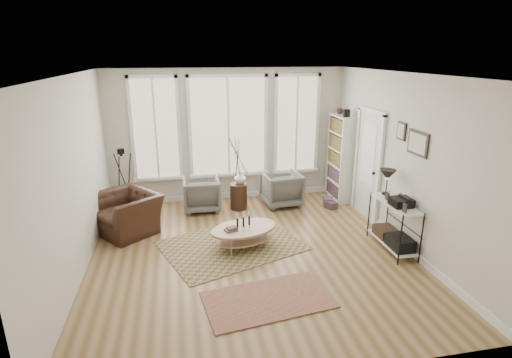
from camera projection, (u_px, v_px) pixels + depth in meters
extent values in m
plane|color=#95744D|center=(251.00, 253.00, 6.67)|extent=(5.50, 5.50, 0.00)
plane|color=white|center=(250.00, 74.00, 5.79)|extent=(5.50, 5.50, 0.00)
cube|color=beige|center=(228.00, 136.00, 8.81)|extent=(5.20, 0.04, 2.90)
cube|color=beige|center=(305.00, 252.00, 3.66)|extent=(5.20, 0.04, 2.90)
cube|color=beige|center=(74.00, 180.00, 5.76)|extent=(0.04, 5.50, 2.90)
cube|color=beige|center=(403.00, 161.00, 6.71)|extent=(0.04, 5.50, 2.90)
cube|color=white|center=(230.00, 195.00, 9.22)|extent=(5.10, 0.04, 0.12)
cube|color=white|center=(393.00, 236.00, 7.13)|extent=(0.03, 5.40, 0.12)
cube|color=#DDC286|center=(228.00, 127.00, 8.73)|extent=(1.60, 0.03, 2.10)
cube|color=#DDC286|center=(156.00, 129.00, 8.44)|extent=(0.90, 0.03, 2.10)
cube|color=#DDC286|center=(296.00, 124.00, 9.01)|extent=(0.90, 0.03, 2.10)
cube|color=white|center=(228.00, 127.00, 8.71)|extent=(1.74, 0.06, 2.24)
cube|color=white|center=(156.00, 129.00, 8.42)|extent=(1.04, 0.06, 2.24)
cube|color=white|center=(297.00, 124.00, 8.99)|extent=(1.04, 0.06, 2.24)
cube|color=white|center=(229.00, 174.00, 9.02)|extent=(4.10, 0.12, 0.06)
cube|color=silver|center=(368.00, 166.00, 7.91)|extent=(0.04, 0.88, 2.10)
cube|color=white|center=(368.00, 154.00, 7.83)|extent=(0.01, 0.55, 1.20)
cube|color=white|center=(379.00, 173.00, 7.44)|extent=(0.06, 0.08, 2.18)
cube|color=white|center=(357.00, 160.00, 8.36)|extent=(0.06, 0.08, 2.18)
cube|color=white|center=(372.00, 111.00, 7.57)|extent=(0.06, 1.06, 0.08)
sphere|color=black|center=(373.00, 173.00, 7.60)|extent=(0.06, 0.06, 0.06)
cube|color=white|center=(347.00, 163.00, 8.53)|extent=(0.30, 0.03, 1.90)
cube|color=white|center=(333.00, 154.00, 9.30)|extent=(0.30, 0.03, 1.90)
cube|color=white|center=(346.00, 158.00, 8.94)|extent=(0.02, 0.85, 1.90)
cube|color=white|center=(340.00, 158.00, 8.91)|extent=(0.30, 0.81, 1.90)
cube|color=brown|center=(340.00, 158.00, 8.91)|extent=(0.24, 0.75, 1.76)
cube|color=black|center=(347.00, 113.00, 8.41)|extent=(0.12, 0.10, 0.16)
sphere|color=#331D14|center=(340.00, 111.00, 8.74)|extent=(0.14, 0.14, 0.14)
cube|color=white|center=(392.00, 242.00, 6.80)|extent=(0.37, 1.07, 0.03)
cube|color=white|center=(396.00, 204.00, 6.58)|extent=(0.37, 1.07, 0.02)
cylinder|color=black|center=(400.00, 240.00, 6.17)|extent=(0.02, 0.02, 0.85)
cylinder|color=black|center=(421.00, 238.00, 6.24)|extent=(0.02, 0.02, 0.85)
cylinder|color=black|center=(369.00, 214.00, 7.17)|extent=(0.02, 0.02, 0.85)
cylinder|color=black|center=(387.00, 213.00, 7.23)|extent=(0.02, 0.02, 0.85)
cylinder|color=black|center=(386.00, 193.00, 6.89)|extent=(0.14, 0.14, 0.02)
cylinder|color=black|center=(386.00, 186.00, 6.85)|extent=(0.02, 0.02, 0.30)
cone|color=black|center=(388.00, 175.00, 6.79)|extent=(0.28, 0.28, 0.18)
cube|color=black|center=(401.00, 202.00, 6.42)|extent=(0.32, 0.30, 0.13)
cube|color=black|center=(400.00, 243.00, 6.53)|extent=(0.32, 0.45, 0.20)
cube|color=#331D14|center=(386.00, 232.00, 6.97)|extent=(0.32, 0.40, 0.16)
cube|color=black|center=(405.00, 208.00, 6.14)|extent=(0.02, 0.10, 0.14)
cube|color=black|center=(387.00, 197.00, 6.65)|extent=(0.02, 0.10, 0.12)
cube|color=black|center=(418.00, 143.00, 6.21)|extent=(0.03, 0.52, 0.38)
cube|color=silver|center=(417.00, 143.00, 6.21)|extent=(0.01, 0.44, 0.30)
cube|color=black|center=(402.00, 131.00, 6.65)|extent=(0.03, 0.24, 0.30)
cube|color=silver|center=(401.00, 131.00, 6.65)|extent=(0.01, 0.18, 0.24)
cube|color=brown|center=(232.00, 245.00, 6.93)|extent=(2.70, 2.37, 0.01)
cube|color=maroon|center=(268.00, 299.00, 5.40)|extent=(1.81, 1.18, 0.01)
ellipsoid|color=tan|center=(244.00, 238.00, 6.83)|extent=(1.14, 0.89, 0.03)
ellipsoid|color=tan|center=(244.00, 228.00, 6.77)|extent=(1.33, 1.05, 0.04)
cylinder|color=tan|center=(227.00, 245.00, 6.60)|extent=(0.03, 0.03, 0.33)
cylinder|color=tan|center=(265.00, 241.00, 6.71)|extent=(0.03, 0.03, 0.33)
cylinder|color=tan|center=(224.00, 235.00, 6.94)|extent=(0.03, 0.03, 0.33)
cylinder|color=tan|center=(260.00, 232.00, 7.06)|extent=(0.03, 0.03, 0.33)
cylinder|color=black|center=(237.00, 222.00, 6.76)|extent=(0.03, 0.03, 0.17)
cylinder|color=black|center=(243.00, 222.00, 6.78)|extent=(0.03, 0.03, 0.17)
cylinder|color=black|center=(250.00, 221.00, 6.80)|extent=(0.03, 0.03, 0.17)
cube|color=#314624|center=(232.00, 229.00, 6.64)|extent=(0.20, 0.15, 0.06)
imported|color=#62625D|center=(202.00, 194.00, 8.41)|extent=(0.75, 0.77, 0.69)
imported|color=#62625D|center=(281.00, 189.00, 8.69)|extent=(0.85, 0.87, 0.73)
cylinder|color=#331D14|center=(239.00, 196.00, 8.51)|extent=(0.37, 0.37, 0.55)
imported|color=silver|center=(240.00, 178.00, 8.43)|extent=(0.31, 0.31, 0.26)
imported|color=#331D14|center=(126.00, 213.00, 7.38)|extent=(1.50, 1.48, 0.73)
cylinder|color=black|center=(121.00, 155.00, 7.93)|extent=(0.06, 0.06, 0.06)
cube|color=black|center=(121.00, 151.00, 7.91)|extent=(0.15, 0.11, 0.10)
cylinder|color=black|center=(120.00, 152.00, 7.83)|extent=(0.06, 0.08, 0.06)
cube|color=brown|center=(328.00, 202.00, 8.71)|extent=(0.27, 0.31, 0.17)
cube|color=brown|center=(331.00, 205.00, 8.57)|extent=(0.26, 0.29, 0.15)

